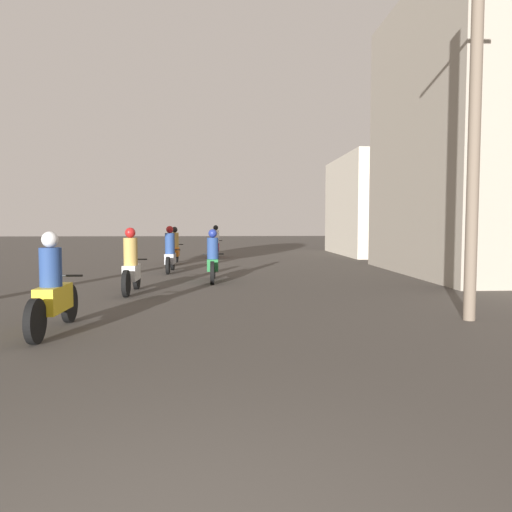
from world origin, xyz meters
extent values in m
cylinder|color=black|center=(-2.22, 6.39, 0.31)|extent=(0.10, 0.63, 0.63)
cylinder|color=black|center=(-2.22, 4.90, 0.31)|extent=(0.10, 0.63, 0.63)
cube|color=gold|center=(-2.22, 5.64, 0.51)|extent=(0.30, 0.93, 0.39)
cylinder|color=black|center=(-2.22, 6.13, 0.81)|extent=(0.60, 0.04, 0.04)
cylinder|color=navy|center=(-2.22, 5.55, 1.00)|extent=(0.32, 0.32, 0.58)
sphere|color=silver|center=(-2.22, 5.55, 1.41)|extent=(0.24, 0.24, 0.24)
cylinder|color=black|center=(-1.84, 10.50, 0.30)|extent=(0.10, 0.61, 0.61)
cylinder|color=black|center=(-1.84, 9.18, 0.30)|extent=(0.10, 0.61, 0.61)
cube|color=silver|center=(-1.84, 9.84, 0.48)|extent=(0.30, 0.76, 0.36)
cylinder|color=black|center=(-1.84, 10.27, 0.76)|extent=(0.60, 0.04, 0.04)
cylinder|color=#B28E47|center=(-1.84, 9.77, 0.98)|extent=(0.32, 0.32, 0.64)
sphere|color=#A51919|center=(-1.84, 9.77, 1.42)|extent=(0.24, 0.24, 0.24)
cylinder|color=black|center=(0.02, 12.80, 0.31)|extent=(0.10, 0.62, 0.62)
cylinder|color=black|center=(0.02, 11.37, 0.31)|extent=(0.10, 0.62, 0.62)
cube|color=#1E6B33|center=(0.02, 12.09, 0.48)|extent=(0.30, 0.87, 0.33)
cylinder|color=black|center=(0.02, 12.55, 0.75)|extent=(0.60, 0.04, 0.04)
cylinder|color=navy|center=(0.02, 12.00, 0.94)|extent=(0.32, 0.32, 0.59)
sphere|color=navy|center=(0.02, 12.00, 1.36)|extent=(0.24, 0.24, 0.24)
cylinder|color=black|center=(-1.48, 15.55, 0.28)|extent=(0.10, 0.56, 0.56)
cylinder|color=black|center=(-1.48, 14.12, 0.28)|extent=(0.10, 0.56, 0.56)
cube|color=#ADADB2|center=(-1.48, 14.83, 0.45)|extent=(0.30, 0.87, 0.34)
cylinder|color=black|center=(-1.48, 15.30, 0.72)|extent=(0.60, 0.04, 0.04)
cylinder|color=navy|center=(-1.48, 14.75, 0.97)|extent=(0.32, 0.32, 0.69)
sphere|color=#A51919|center=(-1.48, 14.75, 1.43)|extent=(0.24, 0.24, 0.24)
cylinder|color=black|center=(-1.67, 18.98, 0.30)|extent=(0.10, 0.60, 0.60)
cylinder|color=black|center=(-1.67, 17.59, 0.30)|extent=(0.10, 0.60, 0.60)
cube|color=orange|center=(-1.67, 18.29, 0.48)|extent=(0.30, 0.80, 0.36)
cylinder|color=black|center=(-1.67, 18.74, 0.76)|extent=(0.60, 0.04, 0.04)
cylinder|color=#B28E47|center=(-1.67, 18.21, 0.96)|extent=(0.32, 0.32, 0.60)
sphere|color=black|center=(-1.67, 18.21, 1.38)|extent=(0.24, 0.24, 0.24)
cylinder|color=black|center=(-0.09, 22.54, 0.29)|extent=(0.10, 0.59, 0.59)
cylinder|color=black|center=(-0.09, 21.15, 0.29)|extent=(0.10, 0.59, 0.59)
cube|color=red|center=(-0.09, 21.84, 0.49)|extent=(0.30, 0.90, 0.40)
cylinder|color=black|center=(-0.09, 22.30, 0.79)|extent=(0.60, 0.04, 0.04)
cylinder|color=silver|center=(-0.09, 21.75, 1.00)|extent=(0.32, 0.32, 0.61)
sphere|color=black|center=(-0.09, 21.75, 1.42)|extent=(0.24, 0.24, 0.24)
cube|color=gray|center=(8.16, 13.62, 4.45)|extent=(4.19, 7.86, 8.90)
cube|color=beige|center=(8.66, 23.71, 2.52)|extent=(4.74, 7.37, 5.03)
cylinder|color=#6B5B4C|center=(4.51, 6.16, 3.58)|extent=(0.20, 0.20, 7.16)
camera|label=1|loc=(0.38, -1.99, 1.66)|focal=35.00mm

